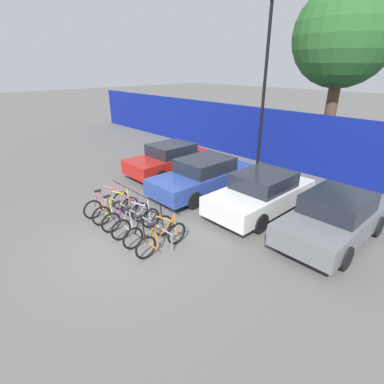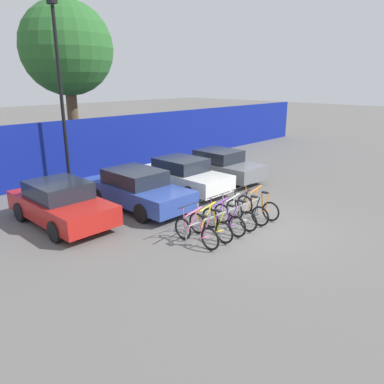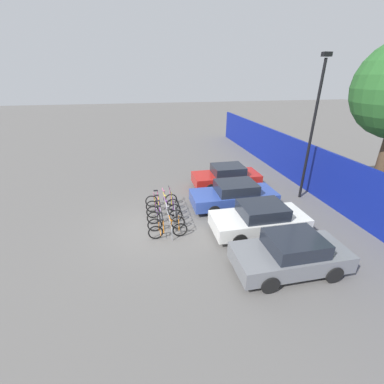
# 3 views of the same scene
# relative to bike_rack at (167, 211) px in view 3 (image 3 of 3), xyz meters

# --- Properties ---
(ground_plane) EXTENTS (120.00, 120.00, 0.00)m
(ground_plane) POSITION_rel_bike_rack_xyz_m (0.64, -0.68, -0.49)
(ground_plane) COLOR #605E5B
(hoarding_wall) EXTENTS (36.00, 0.16, 2.76)m
(hoarding_wall) POSITION_rel_bike_rack_xyz_m (0.64, 8.82, 0.89)
(hoarding_wall) COLOR navy
(hoarding_wall) RESTS_ON ground
(bike_rack) EXTENTS (3.60, 0.04, 0.57)m
(bike_rack) POSITION_rel_bike_rack_xyz_m (0.00, 0.00, 0.00)
(bike_rack) COLOR gray
(bike_rack) RESTS_ON ground
(bicycle_pink) EXTENTS (0.68, 1.71, 1.05)m
(bicycle_pink) POSITION_rel_bike_rack_xyz_m (-1.53, -0.15, -0.11)
(bicycle_pink) COLOR black
(bicycle_pink) RESTS_ON ground
(bicycle_yellow) EXTENTS (0.68, 1.71, 1.05)m
(bicycle_yellow) POSITION_rel_bike_rack_xyz_m (-0.92, -0.15, -0.11)
(bicycle_yellow) COLOR black
(bicycle_yellow) RESTS_ON ground
(bicycle_purple) EXTENTS (0.68, 1.71, 1.05)m
(bicycle_purple) POSITION_rel_bike_rack_xyz_m (-0.31, -0.15, -0.11)
(bicycle_purple) COLOR black
(bicycle_purple) RESTS_ON ground
(bicycle_silver) EXTENTS (0.68, 1.71, 1.05)m
(bicycle_silver) POSITION_rel_bike_rack_xyz_m (0.27, -0.15, -0.11)
(bicycle_silver) COLOR black
(bicycle_silver) RESTS_ON ground
(bicycle_black) EXTENTS (0.68, 1.71, 1.05)m
(bicycle_black) POSITION_rel_bike_rack_xyz_m (0.91, -0.15, -0.11)
(bicycle_black) COLOR black
(bicycle_black) RESTS_ON ground
(bicycle_orange) EXTENTS (0.68, 1.71, 1.05)m
(bicycle_orange) POSITION_rel_bike_rack_xyz_m (1.53, -0.15, -0.11)
(bicycle_orange) COLOR black
(bicycle_orange) RESTS_ON ground
(car_red) EXTENTS (1.91, 4.12, 1.40)m
(car_red) POSITION_rel_bike_rack_xyz_m (-3.36, 4.11, 0.21)
(car_red) COLOR red
(car_red) RESTS_ON ground
(car_blue) EXTENTS (1.91, 4.45, 1.40)m
(car_blue) POSITION_rel_bike_rack_xyz_m (-0.66, 3.62, 0.21)
(car_blue) COLOR #2D479E
(car_blue) RESTS_ON ground
(car_white) EXTENTS (1.91, 4.16, 1.40)m
(car_white) POSITION_rel_bike_rack_xyz_m (1.93, 3.87, 0.21)
(car_white) COLOR silver
(car_white) RESTS_ON ground
(car_grey) EXTENTS (1.91, 4.04, 1.40)m
(car_grey) POSITION_rel_bike_rack_xyz_m (4.41, 3.90, 0.21)
(car_grey) COLOR slate
(car_grey) RESTS_ON ground
(lamp_post) EXTENTS (0.24, 0.44, 7.45)m
(lamp_post) POSITION_rel_bike_rack_xyz_m (-1.04, 7.83, 3.60)
(lamp_post) COLOR black
(lamp_post) RESTS_ON ground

